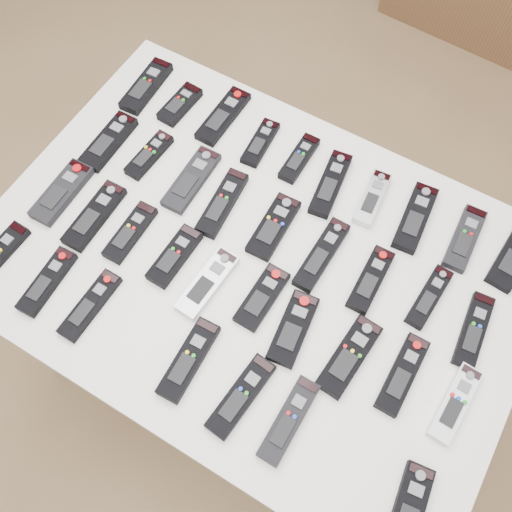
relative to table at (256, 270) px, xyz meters
The scene contains 36 objects.
ground 0.75m from the table, 133.08° to the left, with size 4.00×4.00×0.00m, color olive.
table is the anchor object (origin of this frame).
remote_0 0.60m from the table, 150.53° to the left, with size 0.06×0.19×0.02m, color black.
remote_1 0.50m from the table, 144.68° to the left, with size 0.05×0.13×0.02m, color black.
remote_2 0.43m from the table, 132.35° to the left, with size 0.06×0.19×0.02m, color black.
remote_3 0.33m from the table, 118.65° to the left, with size 0.05×0.14×0.02m, color black.
remote_4 0.31m from the table, 99.19° to the left, with size 0.04×0.15×0.02m, color black.
remote_5 0.28m from the table, 78.28° to the left, with size 0.05×0.19×0.02m, color black.
remote_6 0.33m from the table, 60.03° to the left, with size 0.05×0.15×0.02m, color #B7B7BC.
remote_7 0.40m from the table, 46.12° to the left, with size 0.06×0.19×0.02m, color black.
remote_8 0.50m from the table, 36.49° to the left, with size 0.05×0.17×0.02m, color black.
remote_10 0.50m from the table, 169.36° to the left, with size 0.06×0.18×0.02m, color black.
remote_11 0.40m from the table, 163.73° to the left, with size 0.04×0.15×0.02m, color black.
remote_12 0.28m from the table, 157.23° to the left, with size 0.06×0.19×0.02m, color black.
remote_13 0.18m from the table, 149.68° to the left, with size 0.05×0.19×0.02m, color black.
remote_14 0.11m from the table, 93.59° to the left, with size 0.06×0.17×0.02m, color black.
remote_15 0.17m from the table, 33.32° to the left, with size 0.05×0.19×0.02m, color black.
remote_16 0.27m from the table, 18.48° to the left, with size 0.05×0.16×0.02m, color black.
remote_17 0.40m from the table, 16.44° to the left, with size 0.04×0.16×0.02m, color black.
remote_18 0.51m from the table, 10.28° to the left, with size 0.05×0.18×0.02m, color black.
remote_19 0.51m from the table, 169.85° to the right, with size 0.06×0.18×0.02m, color black.
remote_20 0.41m from the table, 165.60° to the right, with size 0.06×0.19×0.02m, color black.
remote_21 0.31m from the table, 162.14° to the right, with size 0.05×0.16×0.02m, color black.
remote_22 0.20m from the table, 150.60° to the right, with size 0.05×0.16×0.02m, color black.
remote_23 0.14m from the table, 119.48° to the right, with size 0.05×0.18×0.02m, color #B7B7BC.
remote_24 0.12m from the table, 51.54° to the right, with size 0.06×0.16×0.02m, color black.
remote_25 0.20m from the table, 34.12° to the right, with size 0.06×0.17×0.02m, color black.
remote_26 0.31m from the table, 18.97° to the right, with size 0.06×0.19×0.02m, color black.
remote_27 0.41m from the table, 10.84° to the right, with size 0.05×0.18×0.02m, color black.
remote_28 0.53m from the table, ahead, with size 0.05×0.17×0.02m, color silver.
remote_30 0.48m from the table, 142.20° to the right, with size 0.05×0.17×0.02m, color black.
remote_31 0.39m from the table, 131.84° to the right, with size 0.05×0.17×0.02m, color black.
remote_32 0.29m from the table, 90.08° to the right, with size 0.05×0.19×0.02m, color black.
remote_33 0.33m from the table, 64.98° to the right, with size 0.05×0.18×0.02m, color black.
remote_34 0.38m from the table, 49.11° to the right, with size 0.05×0.18×0.02m, color black.
remote_35 0.61m from the table, 30.75° to the right, with size 0.05×0.17×0.02m, color black.
Camera 1 is at (0.43, -0.64, 1.97)m, focal length 40.00 mm.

